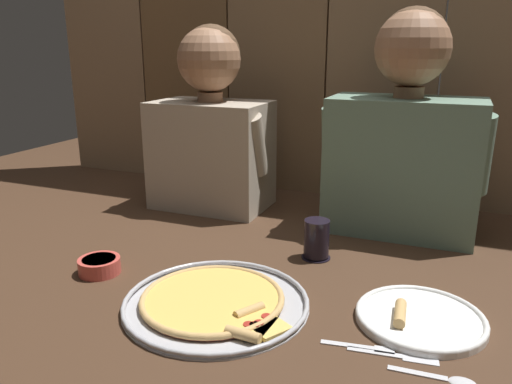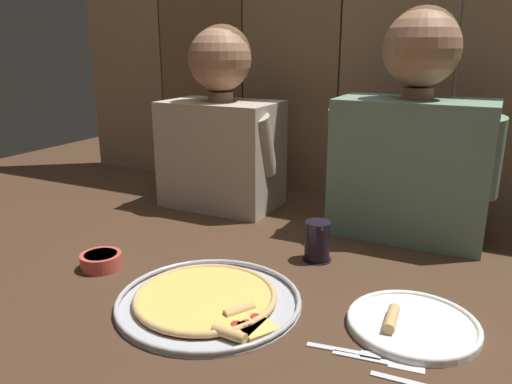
{
  "view_description": "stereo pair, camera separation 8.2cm",
  "coord_description": "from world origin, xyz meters",
  "px_view_note": "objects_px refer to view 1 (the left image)",
  "views": [
    {
      "loc": [
        0.44,
        -0.96,
        0.52
      ],
      "look_at": [
        0.0,
        0.1,
        0.18
      ],
      "focal_mm": 34.84,
      "sensor_mm": 36.0,
      "label": 1
    },
    {
      "loc": [
        0.51,
        -0.92,
        0.52
      ],
      "look_at": [
        0.0,
        0.1,
        0.18
      ],
      "focal_mm": 34.84,
      "sensor_mm": 36.0,
      "label": 2
    }
  ],
  "objects_px": {
    "dinner_plate": "(420,317)",
    "drinking_glass": "(316,240)",
    "diner_right": "(405,134)",
    "dipping_bowl": "(99,265)",
    "diner_left": "(211,126)",
    "pizza_tray": "(215,301)"
  },
  "relations": [
    {
      "from": "dinner_plate",
      "to": "diner_right",
      "type": "height_order",
      "value": "diner_right"
    },
    {
      "from": "dipping_bowl",
      "to": "diner_left",
      "type": "distance_m",
      "value": 0.62
    },
    {
      "from": "diner_left",
      "to": "diner_right",
      "type": "distance_m",
      "value": 0.6
    },
    {
      "from": "pizza_tray",
      "to": "diner_right",
      "type": "xyz_separation_m",
      "value": [
        0.29,
        0.6,
        0.27
      ]
    },
    {
      "from": "drinking_glass",
      "to": "dipping_bowl",
      "type": "distance_m",
      "value": 0.53
    },
    {
      "from": "dinner_plate",
      "to": "diner_left",
      "type": "distance_m",
      "value": 0.91
    },
    {
      "from": "diner_right",
      "to": "dipping_bowl",
      "type": "bearing_deg",
      "value": -137.52
    },
    {
      "from": "drinking_glass",
      "to": "dipping_bowl",
      "type": "bearing_deg",
      "value": -148.34
    },
    {
      "from": "dinner_plate",
      "to": "diner_right",
      "type": "bearing_deg",
      "value": 101.8
    },
    {
      "from": "dipping_bowl",
      "to": "diner_right",
      "type": "xyz_separation_m",
      "value": [
        0.62,
        0.56,
        0.26
      ]
    },
    {
      "from": "dipping_bowl",
      "to": "diner_right",
      "type": "bearing_deg",
      "value": 42.48
    },
    {
      "from": "pizza_tray",
      "to": "dipping_bowl",
      "type": "xyz_separation_m",
      "value": [
        -0.32,
        0.03,
        0.01
      ]
    },
    {
      "from": "drinking_glass",
      "to": "dinner_plate",
      "type": "bearing_deg",
      "value": -38.77
    },
    {
      "from": "dipping_bowl",
      "to": "diner_left",
      "type": "bearing_deg",
      "value": 88.81
    },
    {
      "from": "diner_left",
      "to": "diner_right",
      "type": "bearing_deg",
      "value": -0.01
    },
    {
      "from": "dinner_plate",
      "to": "dipping_bowl",
      "type": "height_order",
      "value": "dipping_bowl"
    },
    {
      "from": "dinner_plate",
      "to": "drinking_glass",
      "type": "bearing_deg",
      "value": 141.23
    },
    {
      "from": "drinking_glass",
      "to": "diner_right",
      "type": "xyz_separation_m",
      "value": [
        0.17,
        0.29,
        0.23
      ]
    },
    {
      "from": "pizza_tray",
      "to": "dipping_bowl",
      "type": "bearing_deg",
      "value": 174.15
    },
    {
      "from": "pizza_tray",
      "to": "diner_left",
      "type": "distance_m",
      "value": 0.72
    },
    {
      "from": "pizza_tray",
      "to": "diner_left",
      "type": "relative_size",
      "value": 0.66
    },
    {
      "from": "pizza_tray",
      "to": "dinner_plate",
      "type": "bearing_deg",
      "value": 13.28
    }
  ]
}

